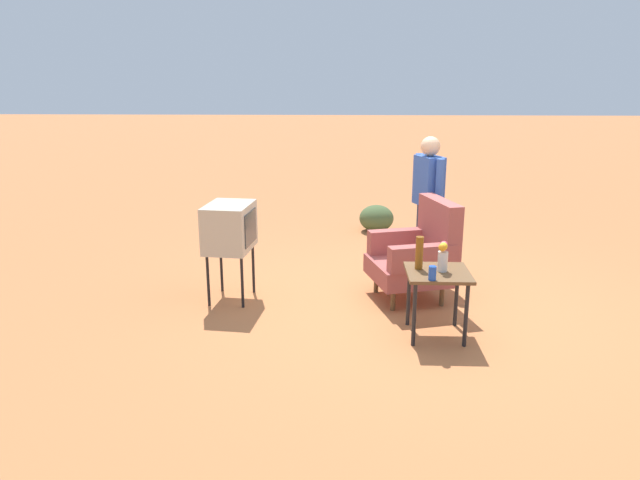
% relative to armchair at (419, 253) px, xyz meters
% --- Properties ---
extents(ground_plane, '(60.00, 60.00, 0.00)m').
position_rel_armchair_xyz_m(ground_plane, '(0.18, -0.05, -0.50)').
color(ground_plane, '#B76B3D').
extents(armchair, '(0.94, 0.96, 1.06)m').
position_rel_armchair_xyz_m(armchair, '(0.00, 0.00, 0.00)').
color(armchair, brown).
rests_on(armchair, ground).
extents(side_table, '(0.56, 0.56, 0.61)m').
position_rel_armchair_xyz_m(side_table, '(0.94, 0.05, 0.03)').
color(side_table, black).
rests_on(side_table, ground).
extents(tv_on_stand, '(0.65, 0.51, 1.03)m').
position_rel_armchair_xyz_m(tv_on_stand, '(0.10, -1.96, 0.28)').
color(tv_on_stand, black).
rests_on(tv_on_stand, ground).
extents(person_standing, '(0.54, 0.34, 1.64)m').
position_rel_armchair_xyz_m(person_standing, '(-0.74, 0.18, 0.44)').
color(person_standing, '#2D3347').
rests_on(person_standing, ground).
extents(soda_can_blue, '(0.07, 0.07, 0.12)m').
position_rel_armchair_xyz_m(soda_can_blue, '(1.16, -0.04, 0.18)').
color(soda_can_blue, blue).
rests_on(soda_can_blue, side_table).
extents(bottle_tall_amber, '(0.07, 0.07, 0.30)m').
position_rel_armchair_xyz_m(bottle_tall_amber, '(0.87, -0.11, 0.27)').
color(bottle_tall_amber, brown).
rests_on(bottle_tall_amber, side_table).
extents(flower_vase, '(0.15, 0.10, 0.27)m').
position_rel_armchair_xyz_m(flower_vase, '(0.92, 0.09, 0.26)').
color(flower_vase, silver).
rests_on(flower_vase, side_table).
extents(shrub_near, '(0.52, 0.52, 0.40)m').
position_rel_armchair_xyz_m(shrub_near, '(-2.80, -0.28, -0.30)').
color(shrub_near, '#475B33').
rests_on(shrub_near, ground).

